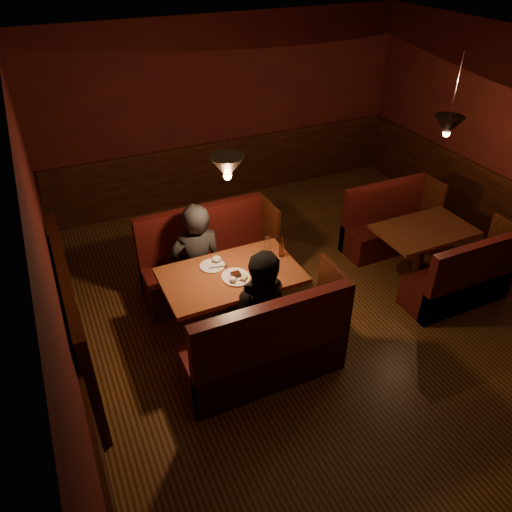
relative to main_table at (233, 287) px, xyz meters
name	(u,v)px	position (x,y,z in m)	size (l,w,h in m)	color
room	(323,245)	(0.98, -0.24, 0.43)	(6.02, 7.02, 2.92)	#3D1E0D
main_table	(233,287)	(0.00, 0.00, 0.00)	(1.50, 0.91, 1.05)	#632E17
main_bench_far	(209,265)	(0.02, 0.85, -0.26)	(1.65, 0.59, 1.13)	black
main_bench_near	(267,354)	(0.02, -0.85, -0.26)	(1.65, 0.59, 1.13)	black
second_table	(423,240)	(2.69, 0.00, -0.11)	(1.23, 0.78, 0.69)	#632E17
second_bench_far	(388,227)	(2.72, 0.74, -0.31)	(1.36, 0.51, 0.97)	black
second_bench_near	(462,283)	(2.72, -0.73, -0.31)	(1.36, 0.51, 0.97)	black
diner_a	(196,245)	(-0.21, 0.59, 0.26)	(0.64, 0.42, 1.75)	black
diner_b	(268,296)	(0.17, -0.56, 0.22)	(0.81, 0.63, 1.67)	black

